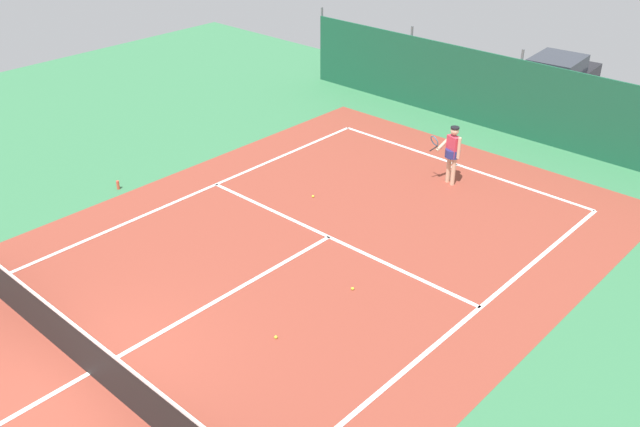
# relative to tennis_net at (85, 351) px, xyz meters

# --- Properties ---
(ground_plane) EXTENTS (36.00, 36.00, 0.00)m
(ground_plane) POSITION_rel_tennis_net_xyz_m (0.00, 0.00, -0.51)
(ground_plane) COLOR #387A4C
(court_surface) EXTENTS (11.02, 26.60, 0.01)m
(court_surface) POSITION_rel_tennis_net_xyz_m (0.00, 0.00, -0.51)
(court_surface) COLOR brown
(court_surface) RESTS_ON ground
(tennis_net) EXTENTS (10.12, 0.10, 1.10)m
(tennis_net) POSITION_rel_tennis_net_xyz_m (0.00, 0.00, 0.00)
(tennis_net) COLOR black
(tennis_net) RESTS_ON ground
(back_fence) EXTENTS (16.30, 0.98, 2.70)m
(back_fence) POSITION_rel_tennis_net_xyz_m (-0.00, 15.49, 0.16)
(back_fence) COLOR #195138
(back_fence) RESTS_ON ground
(tennis_player) EXTENTS (0.82, 0.67, 1.64)m
(tennis_player) POSITION_rel_tennis_net_xyz_m (0.50, 10.75, 0.45)
(tennis_player) COLOR #D8AD8C
(tennis_player) RESTS_ON ground
(tennis_ball_near_player) EXTENTS (0.07, 0.07, 0.07)m
(tennis_ball_near_player) POSITION_rel_tennis_net_xyz_m (1.75, 2.93, -0.48)
(tennis_ball_near_player) COLOR #CCDB33
(tennis_ball_near_player) RESTS_ON ground
(tennis_ball_midcourt) EXTENTS (0.07, 0.07, 0.07)m
(tennis_ball_midcourt) POSITION_rel_tennis_net_xyz_m (-1.67, 7.63, -0.48)
(tennis_ball_midcourt) COLOR #CCDB33
(tennis_ball_midcourt) RESTS_ON ground
(tennis_ball_by_sideline) EXTENTS (0.07, 0.07, 0.07)m
(tennis_ball_by_sideline) POSITION_rel_tennis_net_xyz_m (1.80, 5.13, -0.48)
(tennis_ball_by_sideline) COLOR #CCDB33
(tennis_ball_by_sideline) RESTS_ON ground
(parked_car) EXTENTS (2.29, 4.34, 1.68)m
(parked_car) POSITION_rel_tennis_net_xyz_m (-0.31, 18.36, 0.33)
(parked_car) COLOR black
(parked_car) RESTS_ON ground
(water_bottle) EXTENTS (0.08, 0.08, 0.24)m
(water_bottle) POSITION_rel_tennis_net_xyz_m (-5.85, 4.47, -0.39)
(water_bottle) COLOR #D84C38
(water_bottle) RESTS_ON ground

